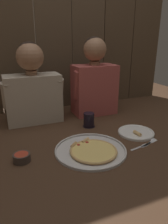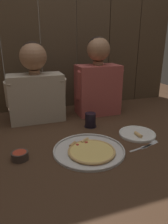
{
  "view_description": "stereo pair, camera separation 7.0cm",
  "coord_description": "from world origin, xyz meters",
  "px_view_note": "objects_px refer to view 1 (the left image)",
  "views": [
    {
      "loc": [
        -0.47,
        -1.04,
        0.61
      ],
      "look_at": [
        -0.01,
        0.1,
        0.18
      ],
      "focal_mm": 33.61,
      "sensor_mm": 36.0,
      "label": 1
    },
    {
      "loc": [
        -0.41,
        -1.06,
        0.61
      ],
      "look_at": [
        -0.01,
        0.1,
        0.18
      ],
      "focal_mm": 33.61,
      "sensor_mm": 36.0,
      "label": 2
    }
  ],
  "objects_px": {
    "pizza_tray": "(91,150)",
    "dinner_plate": "(136,132)",
    "diner_left": "(32,86)",
    "drinking_glass": "(89,120)",
    "dipping_bowl": "(22,157)",
    "diner_right": "(94,79)"
  },
  "relations": [
    {
      "from": "dinner_plate",
      "to": "diner_right",
      "type": "xyz_separation_m",
      "value": [
        -0.09,
        0.49,
        0.28
      ]
    },
    {
      "from": "dinner_plate",
      "to": "diner_left",
      "type": "relative_size",
      "value": 0.41
    },
    {
      "from": "pizza_tray",
      "to": "dinner_plate",
      "type": "height_order",
      "value": "dinner_plate"
    },
    {
      "from": "drinking_glass",
      "to": "diner_left",
      "type": "distance_m",
      "value": 0.49
    },
    {
      "from": "diner_left",
      "to": "drinking_glass",
      "type": "bearing_deg",
      "value": -36.81
    },
    {
      "from": "pizza_tray",
      "to": "dipping_bowl",
      "type": "bearing_deg",
      "value": 173.13
    },
    {
      "from": "pizza_tray",
      "to": "dipping_bowl",
      "type": "relative_size",
      "value": 4.56
    },
    {
      "from": "dinner_plate",
      "to": "diner_left",
      "type": "bearing_deg",
      "value": 140.21
    },
    {
      "from": "pizza_tray",
      "to": "diner_left",
      "type": "relative_size",
      "value": 0.7
    },
    {
      "from": "pizza_tray",
      "to": "dinner_plate",
      "type": "relative_size",
      "value": 1.7
    },
    {
      "from": "dinner_plate",
      "to": "diner_right",
      "type": "distance_m",
      "value": 0.58
    },
    {
      "from": "pizza_tray",
      "to": "drinking_glass",
      "type": "distance_m",
      "value": 0.36
    },
    {
      "from": "dipping_bowl",
      "to": "diner_left",
      "type": "relative_size",
      "value": 0.15
    },
    {
      "from": "pizza_tray",
      "to": "dinner_plate",
      "type": "bearing_deg",
      "value": 15.28
    },
    {
      "from": "dipping_bowl",
      "to": "diner_left",
      "type": "distance_m",
      "value": 0.63
    },
    {
      "from": "dinner_plate",
      "to": "dipping_bowl",
      "type": "relative_size",
      "value": 2.69
    },
    {
      "from": "dinner_plate",
      "to": "dipping_bowl",
      "type": "xyz_separation_m",
      "value": [
        -0.76,
        -0.06,
        0.01
      ]
    },
    {
      "from": "diner_left",
      "to": "diner_right",
      "type": "relative_size",
      "value": 0.94
    },
    {
      "from": "pizza_tray",
      "to": "drinking_glass",
      "type": "relative_size",
      "value": 3.99
    },
    {
      "from": "diner_left",
      "to": "diner_right",
      "type": "xyz_separation_m",
      "value": [
        0.51,
        -0.0,
        0.02
      ]
    },
    {
      "from": "dipping_bowl",
      "to": "pizza_tray",
      "type": "bearing_deg",
      "value": -6.87
    },
    {
      "from": "drinking_glass",
      "to": "diner_right",
      "type": "xyz_separation_m",
      "value": [
        0.16,
        0.26,
        0.24
      ]
    }
  ]
}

